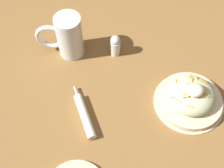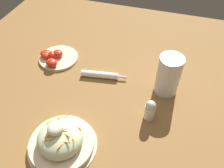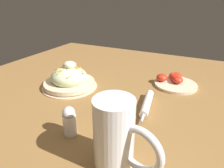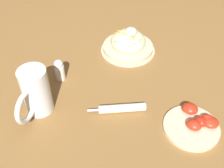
{
  "view_description": "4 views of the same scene",
  "coord_description": "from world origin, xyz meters",
  "px_view_note": "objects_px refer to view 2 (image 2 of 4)",
  "views": [
    {
      "loc": [
        -0.1,
        -0.47,
        0.85
      ],
      "look_at": [
        -0.0,
        0.01,
        0.07
      ],
      "focal_mm": 49.07,
      "sensor_mm": 36.0,
      "label": 1
    },
    {
      "loc": [
        0.53,
        0.19,
        0.66
      ],
      "look_at": [
        -0.0,
        0.03,
        0.08
      ],
      "focal_mm": 36.66,
      "sensor_mm": 36.0,
      "label": 2
    },
    {
      "loc": [
        -0.25,
        0.51,
        0.34
      ],
      "look_at": [
        -0.0,
        0.01,
        0.09
      ],
      "focal_mm": 31.54,
      "sensor_mm": 36.0,
      "label": 3
    },
    {
      "loc": [
        -0.68,
        -0.06,
        0.67
      ],
      "look_at": [
        -0.03,
        -0.01,
        0.05
      ],
      "focal_mm": 43.72,
      "sensor_mm": 36.0,
      "label": 4
    }
  ],
  "objects_px": {
    "beer_mug": "(169,76)",
    "salt_shaker": "(150,110)",
    "salad_plate": "(61,140)",
    "tomato_plate": "(55,57)",
    "napkin_roll": "(100,75)"
  },
  "relations": [
    {
      "from": "beer_mug",
      "to": "tomato_plate",
      "type": "bearing_deg",
      "value": -94.29
    },
    {
      "from": "beer_mug",
      "to": "napkin_roll",
      "type": "xyz_separation_m",
      "value": [
        0.01,
        -0.26,
        -0.06
      ]
    },
    {
      "from": "beer_mug",
      "to": "salt_shaker",
      "type": "height_order",
      "value": "beer_mug"
    },
    {
      "from": "salad_plate",
      "to": "salt_shaker",
      "type": "height_order",
      "value": "salad_plate"
    },
    {
      "from": "salad_plate",
      "to": "tomato_plate",
      "type": "bearing_deg",
      "value": -150.43
    },
    {
      "from": "salad_plate",
      "to": "beer_mug",
      "type": "bearing_deg",
      "value": 140.62
    },
    {
      "from": "napkin_roll",
      "to": "tomato_plate",
      "type": "bearing_deg",
      "value": -101.86
    },
    {
      "from": "salad_plate",
      "to": "beer_mug",
      "type": "distance_m",
      "value": 0.44
    },
    {
      "from": "salad_plate",
      "to": "beer_mug",
      "type": "relative_size",
      "value": 1.37
    },
    {
      "from": "napkin_roll",
      "to": "tomato_plate",
      "type": "xyz_separation_m",
      "value": [
        -0.05,
        -0.23,
        0.0
      ]
    },
    {
      "from": "beer_mug",
      "to": "tomato_plate",
      "type": "xyz_separation_m",
      "value": [
        -0.04,
        -0.49,
        -0.06
      ]
    },
    {
      "from": "salt_shaker",
      "to": "salad_plate",
      "type": "bearing_deg",
      "value": -52.15
    },
    {
      "from": "salad_plate",
      "to": "napkin_roll",
      "type": "bearing_deg",
      "value": 177.77
    },
    {
      "from": "salt_shaker",
      "to": "tomato_plate",
      "type": "bearing_deg",
      "value": -112.6
    },
    {
      "from": "tomato_plate",
      "to": "beer_mug",
      "type": "bearing_deg",
      "value": 85.71
    }
  ]
}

